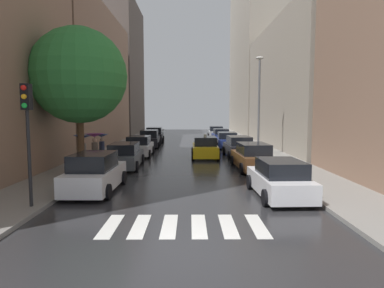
# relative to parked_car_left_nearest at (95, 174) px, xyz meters

# --- Properties ---
(ground_plane) EXTENTS (28.00, 72.00, 0.04)m
(ground_plane) POSITION_rel_parked_car_left_nearest_xyz_m (3.98, 17.32, -0.82)
(ground_plane) COLOR #28282A
(sidewalk_left) EXTENTS (3.00, 72.00, 0.15)m
(sidewalk_left) POSITION_rel_parked_car_left_nearest_xyz_m (-2.52, 17.32, -0.73)
(sidewalk_left) COLOR gray
(sidewalk_left) RESTS_ON ground
(sidewalk_right) EXTENTS (3.00, 72.00, 0.15)m
(sidewalk_right) POSITION_rel_parked_car_left_nearest_xyz_m (10.48, 17.32, -0.73)
(sidewalk_right) COLOR gray
(sidewalk_right) RESTS_ON ground
(crosswalk_stripes) EXTENTS (4.95, 2.20, 0.01)m
(crosswalk_stripes) POSITION_rel_parked_car_left_nearest_xyz_m (3.98, -4.51, -0.79)
(crosswalk_stripes) COLOR silver
(crosswalk_stripes) RESTS_ON ground
(building_left_mid) EXTENTS (6.00, 20.90, 13.82)m
(building_left_mid) POSITION_rel_parked_car_left_nearest_xyz_m (-7.02, 20.41, 6.11)
(building_left_mid) COLOR #8C6B56
(building_left_mid) RESTS_ON ground
(building_left_far) EXTENTS (6.00, 14.52, 20.25)m
(building_left_far) POSITION_rel_parked_car_left_nearest_xyz_m (-7.02, 39.21, 9.32)
(building_left_far) COLOR #564C47
(building_left_far) RESTS_ON ground
(building_right_mid) EXTENTS (6.00, 21.86, 12.07)m
(building_right_mid) POSITION_rel_parked_car_left_nearest_xyz_m (14.98, 18.62, 5.23)
(building_right_mid) COLOR #9E9384
(building_right_mid) RESTS_ON ground
(building_right_far) EXTENTS (6.00, 21.36, 25.13)m
(building_right_far) POSITION_rel_parked_car_left_nearest_xyz_m (14.98, 41.12, 11.77)
(building_right_far) COLOR #9E9384
(building_right_far) RESTS_ON ground
(parked_car_left_nearest) EXTENTS (2.08, 4.41, 1.72)m
(parked_car_left_nearest) POSITION_rel_parked_car_left_nearest_xyz_m (0.00, 0.00, 0.00)
(parked_car_left_nearest) COLOR silver
(parked_car_left_nearest) RESTS_ON ground
(parked_car_left_second) EXTENTS (2.13, 4.79, 1.56)m
(parked_car_left_second) POSITION_rel_parked_car_left_nearest_xyz_m (0.08, 6.36, -0.06)
(parked_car_left_second) COLOR #474C51
(parked_car_left_second) RESTS_ON ground
(parked_car_left_third) EXTENTS (2.09, 4.17, 1.60)m
(parked_car_left_third) POSITION_rel_parked_car_left_nearest_xyz_m (0.13, 12.03, -0.05)
(parked_car_left_third) COLOR silver
(parked_car_left_third) RESTS_ON ground
(parked_car_left_fourth) EXTENTS (2.16, 4.43, 1.73)m
(parked_car_left_fourth) POSITION_rel_parked_car_left_nearest_xyz_m (0.16, 18.66, 0.00)
(parked_car_left_fourth) COLOR black
(parked_car_left_fourth) RESTS_ON ground
(parked_car_left_fifth) EXTENTS (2.23, 4.63, 1.74)m
(parked_car_left_fifth) POSITION_rel_parked_car_left_nearest_xyz_m (0.07, 24.26, 0.01)
(parked_car_left_fifth) COLOR black
(parked_car_left_fifth) RESTS_ON ground
(parked_car_right_nearest) EXTENTS (2.12, 4.33, 1.55)m
(parked_car_right_nearest) POSITION_rel_parked_car_left_nearest_xyz_m (7.83, -1.00, -0.07)
(parked_car_right_nearest) COLOR silver
(parked_car_right_nearest) RESTS_ON ground
(parked_car_right_second) EXTENTS (2.24, 4.75, 1.61)m
(parked_car_right_second) POSITION_rel_parked_car_left_nearest_xyz_m (7.96, 5.63, -0.04)
(parked_car_right_second) COLOR brown
(parked_car_right_second) RESTS_ON ground
(parked_car_right_third) EXTENTS (2.19, 4.81, 1.62)m
(parked_car_right_third) POSITION_rel_parked_car_left_nearest_xyz_m (7.97, 11.56, -0.04)
(parked_car_right_third) COLOR black
(parked_car_right_third) RESTS_ON ground
(parked_car_right_fourth) EXTENTS (2.25, 4.70, 1.53)m
(parked_car_right_fourth) POSITION_rel_parked_car_left_nearest_xyz_m (7.79, 18.22, -0.07)
(parked_car_right_fourth) COLOR navy
(parked_car_right_fourth) RESTS_ON ground
(parked_car_right_fifth) EXTENTS (2.12, 4.07, 1.56)m
(parked_car_right_fifth) POSITION_rel_parked_car_left_nearest_xyz_m (7.78, 24.47, -0.07)
(parked_car_right_fifth) COLOR navy
(parked_car_right_fifth) RESTS_ON ground
(parked_car_right_sixth) EXTENTS (2.20, 4.05, 1.58)m
(parked_car_right_sixth) POSITION_rel_parked_car_left_nearest_xyz_m (7.71, 30.92, -0.06)
(parked_car_right_sixth) COLOR #B2B7BF
(parked_car_right_sixth) RESTS_ON ground
(taxi_midroad) EXTENTS (2.08, 4.34, 1.81)m
(taxi_midroad) POSITION_rel_parked_car_left_nearest_xyz_m (5.32, 10.97, -0.04)
(taxi_midroad) COLOR yellow
(taxi_midroad) RESTS_ON ground
(pedestrian_foreground) EXTENTS (1.08, 1.08, 2.07)m
(pedestrian_foreground) POSITION_rel_parked_car_left_nearest_xyz_m (-1.48, 5.28, 0.88)
(pedestrian_foreground) COLOR brown
(pedestrian_foreground) RESTS_ON sidewalk_left
(pedestrian_near_tree) EXTENTS (1.16, 1.16, 1.94)m
(pedestrian_near_tree) POSITION_rel_parked_car_left_nearest_xyz_m (-2.32, 5.77, 0.83)
(pedestrian_near_tree) COLOR #38513D
(pedestrian_near_tree) RESTS_ON sidewalk_left
(pedestrian_by_kerb) EXTENTS (0.92, 0.92, 1.84)m
(pedestrian_by_kerb) POSITION_rel_parked_car_left_nearest_xyz_m (-1.84, 8.25, 0.66)
(pedestrian_by_kerb) COLOR gray
(pedestrian_by_kerb) RESTS_ON sidewalk_left
(street_tree_left) EXTENTS (5.31, 5.31, 8.01)m
(street_tree_left) POSITION_rel_parked_car_left_nearest_xyz_m (-2.00, 4.43, 4.69)
(street_tree_left) COLOR #513823
(street_tree_left) RESTS_ON sidewalk_left
(traffic_light_left_corner) EXTENTS (0.30, 0.42, 4.30)m
(traffic_light_left_corner) POSITION_rel_parked_car_left_nearest_xyz_m (-1.47, -2.85, 2.49)
(traffic_light_left_corner) COLOR black
(traffic_light_left_corner) RESTS_ON sidewalk_left
(lamp_post_right) EXTENTS (0.60, 0.28, 7.59)m
(lamp_post_right) POSITION_rel_parked_car_left_nearest_xyz_m (9.53, 11.64, 3.68)
(lamp_post_right) COLOR #595B60
(lamp_post_right) RESTS_ON sidewalk_right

